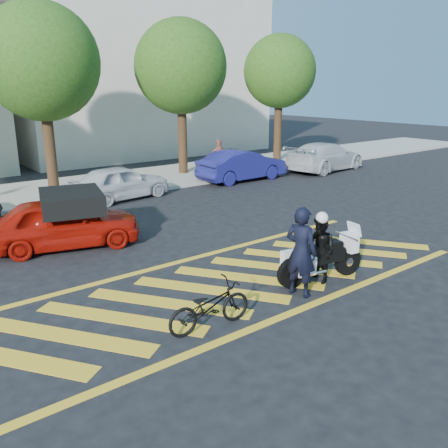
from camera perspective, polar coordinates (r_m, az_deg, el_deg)
ground at (r=11.05m, az=0.92°, el=-7.14°), size 90.00×90.00×0.00m
sidewalk at (r=21.32m, az=-19.73°, el=3.74°), size 60.00×5.00×0.15m
crosswalk at (r=11.03m, az=0.76°, el=-7.17°), size 12.33×4.00×0.01m
building_right at (r=32.73m, az=-10.36°, el=18.13°), size 16.00×8.00×11.00m
tree_center at (r=20.99m, az=-20.82°, el=17.31°), size 4.60×4.60×7.56m
tree_right at (r=23.81m, az=-5.03°, el=17.93°), size 4.40×4.40×7.41m
tree_far_right at (r=27.88m, az=6.80°, el=17.45°), size 4.00×4.00×7.10m
officer_bike at (r=10.26m, az=9.24°, el=-3.32°), size 0.64×0.82×1.98m
bicycle at (r=8.95m, az=-1.75°, el=-9.86°), size 1.77×0.73×0.91m
police_motorcycle at (r=11.17m, az=11.45°, el=-4.11°), size 2.33×0.90×1.03m
officer_moto at (r=11.08m, az=11.48°, el=-3.09°), size 0.71×0.85×1.55m
red_convertible at (r=13.94m, az=-18.85°, el=0.14°), size 4.49×2.73×1.43m
parked_mid_right at (r=19.26m, az=-12.36°, el=4.91°), size 4.19×2.11×1.37m
parked_right at (r=22.62m, az=2.21°, el=7.09°), size 4.47×1.58×1.47m
parked_far_right at (r=25.85m, az=12.10°, el=7.94°), size 5.33×2.70×1.48m
pedestrian_right at (r=22.72m, az=-0.60°, el=7.92°), size 1.11×0.66×1.78m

